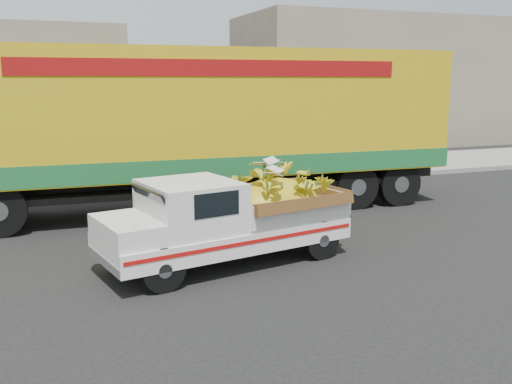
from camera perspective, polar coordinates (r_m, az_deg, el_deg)
name	(u,v)px	position (r m, az deg, el deg)	size (l,w,h in m)	color
ground	(187,274)	(9.40, -6.88, -8.19)	(100.00, 100.00, 0.00)	black
curb	(125,193)	(15.89, -12.94, -0.11)	(60.00, 0.25, 0.15)	gray
sidewalk	(115,181)	(17.95, -13.89, 1.10)	(60.00, 4.00, 0.14)	gray
building_right	(384,82)	(29.29, 12.65, 10.69)	(14.00, 6.00, 6.00)	gray
pickup_truck	(243,215)	(9.84, -1.33, -2.36)	(4.48, 2.37, 1.49)	black
semi_trailer	(206,122)	(13.57, -5.02, 6.97)	(12.03, 2.98, 3.80)	black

